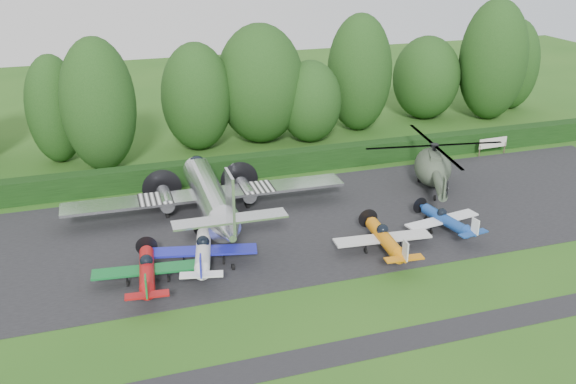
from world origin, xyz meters
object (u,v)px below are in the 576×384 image
object	(u,v)px
light_plane_red	(147,271)
light_plane_white	(203,252)
light_plane_blue	(446,220)
sign_board	(493,144)
helicopter	(433,164)
transport_plane	(210,196)
light_plane_orange	(385,239)

from	to	relation	value
light_plane_red	light_plane_white	distance (m)	4.09
light_plane_blue	sign_board	world-z (taller)	light_plane_blue
light_plane_white	helicopter	distance (m)	23.36
light_plane_blue	light_plane_white	bearing A→B (deg)	-171.90
transport_plane	light_plane_red	world-z (taller)	transport_plane
light_plane_red	light_plane_blue	bearing A→B (deg)	-3.54
helicopter	light_plane_red	bearing A→B (deg)	175.69
light_plane_orange	helicopter	world-z (taller)	helicopter
light_plane_red	sign_board	distance (m)	38.71
light_plane_white	light_plane_orange	size ratio (longest dim) A/B	1.03
sign_board	light_plane_blue	bearing A→B (deg)	-131.89
transport_plane	helicopter	world-z (taller)	transport_plane
transport_plane	helicopter	distance (m)	19.93
light_plane_red	helicopter	size ratio (longest dim) A/B	0.51
helicopter	light_plane_white	bearing A→B (deg)	175.83
transport_plane	light_plane_orange	bearing A→B (deg)	-42.79
light_plane_blue	sign_board	bearing A→B (deg)	54.77
light_plane_red	light_plane_blue	distance (m)	22.23
light_plane_white	transport_plane	bearing A→B (deg)	61.83
transport_plane	sign_board	world-z (taller)	transport_plane
helicopter	transport_plane	bearing A→B (deg)	157.98
transport_plane	light_plane_orange	distance (m)	13.99
transport_plane	light_plane_blue	distance (m)	18.02
helicopter	sign_board	size ratio (longest dim) A/B	4.44
light_plane_white	light_plane_blue	bearing A→B (deg)	-13.64
light_plane_red	helicopter	distance (m)	27.45
transport_plane	light_plane_white	world-z (taller)	transport_plane
light_plane_orange	light_plane_red	bearing A→B (deg)	172.95
light_plane_red	light_plane_orange	bearing A→B (deg)	-8.38
transport_plane	sign_board	xyz separation A→B (m)	(29.86, 6.24, -0.78)
transport_plane	light_plane_orange	size ratio (longest dim) A/B	3.04
light_plane_orange	light_plane_blue	distance (m)	6.06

